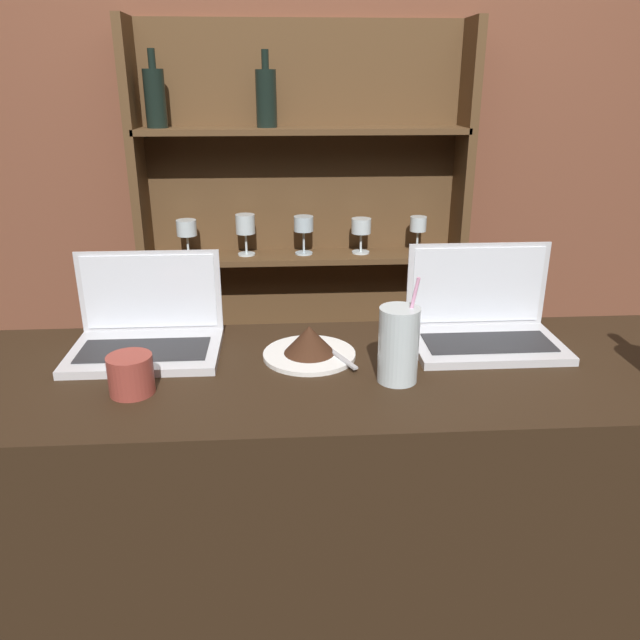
# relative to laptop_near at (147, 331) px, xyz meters

# --- Properties ---
(bar_counter) EXTENTS (1.66, 0.53, 0.99)m
(bar_counter) POSITION_rel_laptop_near_xyz_m (0.42, -0.13, -0.54)
(bar_counter) COLOR black
(bar_counter) RESTS_ON ground_plane
(back_wall) EXTENTS (7.00, 0.06, 2.70)m
(back_wall) POSITION_rel_laptop_near_xyz_m (0.42, 1.00, 0.31)
(back_wall) COLOR brown
(back_wall) RESTS_ON ground_plane
(back_shelf) EXTENTS (1.15, 0.18, 1.76)m
(back_shelf) POSITION_rel_laptop_near_xyz_m (0.38, 0.92, -0.12)
(back_shelf) COLOR brown
(back_shelf) RESTS_ON ground_plane
(laptop_near) EXTENTS (0.32, 0.22, 0.21)m
(laptop_near) POSITION_rel_laptop_near_xyz_m (0.00, 0.00, 0.00)
(laptop_near) COLOR silver
(laptop_near) RESTS_ON bar_counter
(laptop_far) EXTENTS (0.33, 0.21, 0.22)m
(laptop_far) POSITION_rel_laptop_near_xyz_m (0.76, -0.01, 0.00)
(laptop_far) COLOR silver
(laptop_far) RESTS_ON bar_counter
(cake_plate) EXTENTS (0.20, 0.20, 0.07)m
(cake_plate) POSITION_rel_laptop_near_xyz_m (0.36, -0.06, -0.02)
(cake_plate) COLOR white
(cake_plate) RESTS_ON bar_counter
(water_glass) EXTENTS (0.08, 0.08, 0.22)m
(water_glass) POSITION_rel_laptop_near_xyz_m (0.53, -0.19, 0.03)
(water_glass) COLOR silver
(water_glass) RESTS_ON bar_counter
(coffee_cup) EXTENTS (0.09, 0.09, 0.08)m
(coffee_cup) POSITION_rel_laptop_near_xyz_m (0.01, -0.21, -0.01)
(coffee_cup) COLOR #993D33
(coffee_cup) RESTS_ON bar_counter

